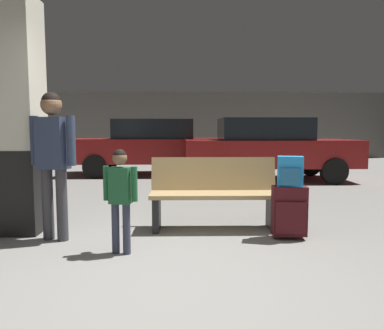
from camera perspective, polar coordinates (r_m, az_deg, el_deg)
ground_plane at (r=6.93m, az=-3.00°, el=-5.27°), size 18.00×18.00×0.10m
garage_back_wall at (r=15.67m, az=-2.45°, el=6.07°), size 18.00×0.12×2.80m
structural_pillar at (r=4.89m, az=-25.68°, el=6.61°), size 0.57×0.57×2.80m
bench at (r=4.62m, az=3.49°, el=-4.52°), size 1.61×0.55×0.89m
suitcase at (r=4.34m, az=14.88°, el=-6.99°), size 0.40×0.26×0.60m
backpack_bright at (r=4.27m, az=15.01°, el=-1.08°), size 0.31×0.25×0.34m
child at (r=3.71m, az=-11.09°, el=-3.88°), size 0.35×0.24×1.05m
adult at (r=4.34m, az=-20.81°, el=2.14°), size 0.54×0.29×1.65m
parked_car_far at (r=10.15m, az=-6.52°, el=2.99°), size 4.10×1.81×1.51m
parked_car_near at (r=9.19m, az=11.65°, el=2.65°), size 4.11×1.82×1.51m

